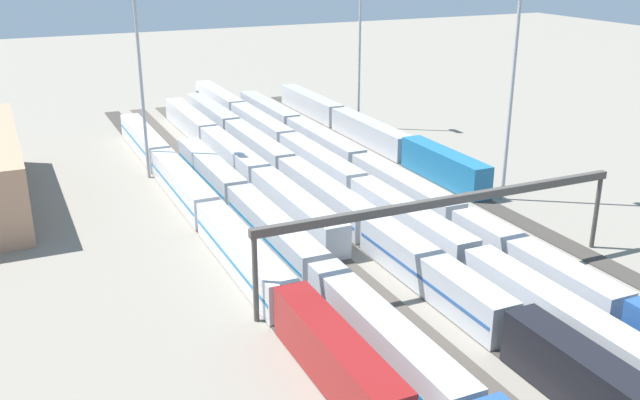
{
  "coord_description": "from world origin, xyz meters",
  "views": [
    {
      "loc": [
        -73.52,
        37.99,
        31.87
      ],
      "look_at": [
        0.31,
        4.19,
        2.5
      ],
      "focal_mm": 40.33,
      "sensor_mm": 36.0,
      "label": 1
    }
  ],
  "objects_px": {
    "train_on_track_2": "(398,187)",
    "train_on_track_7": "(203,209)",
    "light_mast_2": "(360,22)",
    "train_on_track_4": "(317,190)",
    "train_on_track_5": "(232,156)",
    "train_on_track_3": "(351,185)",
    "train_on_track_6": "(311,267)",
    "light_mast_1": "(139,55)",
    "light_mast_0": "(515,52)",
    "train_on_track_0": "(366,130)",
    "signal_gantry": "(447,207)"
  },
  "relations": [
    {
      "from": "train_on_track_5",
      "to": "train_on_track_4",
      "type": "bearing_deg",
      "value": -165.26
    },
    {
      "from": "train_on_track_6",
      "to": "train_on_track_3",
      "type": "xyz_separation_m",
      "value": [
        20.77,
        -15.0,
        -0.03
      ]
    },
    {
      "from": "light_mast_0",
      "to": "signal_gantry",
      "type": "xyz_separation_m",
      "value": [
        -16.82,
        20.56,
        -11.33
      ]
    },
    {
      "from": "train_on_track_7",
      "to": "train_on_track_3",
      "type": "bearing_deg",
      "value": -87.61
    },
    {
      "from": "train_on_track_6",
      "to": "train_on_track_4",
      "type": "height_order",
      "value": "same"
    },
    {
      "from": "train_on_track_3",
      "to": "train_on_track_5",
      "type": "bearing_deg",
      "value": 27.89
    },
    {
      "from": "train_on_track_6",
      "to": "signal_gantry",
      "type": "bearing_deg",
      "value": -108.4
    },
    {
      "from": "train_on_track_3",
      "to": "train_on_track_7",
      "type": "bearing_deg",
      "value": 92.39
    },
    {
      "from": "train_on_track_5",
      "to": "light_mast_2",
      "type": "distance_m",
      "value": 36.23
    },
    {
      "from": "train_on_track_4",
      "to": "train_on_track_3",
      "type": "bearing_deg",
      "value": -88.76
    },
    {
      "from": "train_on_track_3",
      "to": "light_mast_0",
      "type": "xyz_separation_m",
      "value": [
        -8.1,
        -18.06,
        17.02
      ]
    },
    {
      "from": "light_mast_2",
      "to": "signal_gantry",
      "type": "xyz_separation_m",
      "value": [
        -58.68,
        21.07,
        -10.89
      ]
    },
    {
      "from": "light_mast_0",
      "to": "light_mast_2",
      "type": "bearing_deg",
      "value": -0.7
    },
    {
      "from": "train_on_track_6",
      "to": "light_mast_0",
      "type": "bearing_deg",
      "value": -69.04
    },
    {
      "from": "train_on_track_0",
      "to": "train_on_track_4",
      "type": "distance_m",
      "value": 31.52
    },
    {
      "from": "train_on_track_2",
      "to": "train_on_track_7",
      "type": "distance_m",
      "value": 25.14
    },
    {
      "from": "signal_gantry",
      "to": "train_on_track_2",
      "type": "bearing_deg",
      "value": -19.26
    },
    {
      "from": "train_on_track_5",
      "to": "light_mast_1",
      "type": "bearing_deg",
      "value": 83.24
    },
    {
      "from": "train_on_track_7",
      "to": "light_mast_2",
      "type": "distance_m",
      "value": 54.38
    },
    {
      "from": "train_on_track_3",
      "to": "train_on_track_4",
      "type": "xyz_separation_m",
      "value": [
        -0.11,
        5.0,
        0.02
      ]
    },
    {
      "from": "train_on_track_7",
      "to": "light_mast_1",
      "type": "distance_m",
      "value": 26.16
    },
    {
      "from": "signal_gantry",
      "to": "light_mast_0",
      "type": "bearing_deg",
      "value": -50.7
    },
    {
      "from": "train_on_track_7",
      "to": "light_mast_2",
      "type": "height_order",
      "value": "light_mast_2"
    },
    {
      "from": "train_on_track_0",
      "to": "signal_gantry",
      "type": "relative_size",
      "value": 1.66
    },
    {
      "from": "light_mast_2",
      "to": "train_on_track_4",
      "type": "bearing_deg",
      "value": 145.16
    },
    {
      "from": "train_on_track_5",
      "to": "train_on_track_3",
      "type": "distance_m",
      "value": 21.38
    },
    {
      "from": "train_on_track_2",
      "to": "train_on_track_6",
      "type": "distance_m",
      "value": 26.44
    },
    {
      "from": "train_on_track_3",
      "to": "light_mast_1",
      "type": "distance_m",
      "value": 33.67
    },
    {
      "from": "train_on_track_3",
      "to": "train_on_track_0",
      "type": "bearing_deg",
      "value": -31.74
    },
    {
      "from": "light_mast_0",
      "to": "light_mast_1",
      "type": "bearing_deg",
      "value": 54.68
    },
    {
      "from": "signal_gantry",
      "to": "train_on_track_3",
      "type": "bearing_deg",
      "value": -5.73
    },
    {
      "from": "train_on_track_3",
      "to": "signal_gantry",
      "type": "relative_size",
      "value": 3.48
    },
    {
      "from": "train_on_track_2",
      "to": "train_on_track_7",
      "type": "relative_size",
      "value": 1.27
    },
    {
      "from": "train_on_track_6",
      "to": "light_mast_1",
      "type": "relative_size",
      "value": 3.33
    },
    {
      "from": "train_on_track_7",
      "to": "signal_gantry",
      "type": "xyz_separation_m",
      "value": [
        -24.09,
        -17.5,
        5.65
      ]
    },
    {
      "from": "light_mast_2",
      "to": "train_on_track_5",
      "type": "bearing_deg",
      "value": 117.47
    },
    {
      "from": "train_on_track_4",
      "to": "light_mast_1",
      "type": "xyz_separation_m",
      "value": [
        20.44,
        17.07,
        15.26
      ]
    },
    {
      "from": "train_on_track_0",
      "to": "light_mast_1",
      "type": "relative_size",
      "value": 2.44
    },
    {
      "from": "light_mast_1",
      "to": "train_on_track_0",
      "type": "bearing_deg",
      "value": -83.96
    },
    {
      "from": "train_on_track_2",
      "to": "train_on_track_4",
      "type": "height_order",
      "value": "same"
    },
    {
      "from": "train_on_track_7",
      "to": "light_mast_0",
      "type": "xyz_separation_m",
      "value": [
        -7.27,
        -38.06,
        16.98
      ]
    },
    {
      "from": "train_on_track_7",
      "to": "train_on_track_6",
      "type": "relative_size",
      "value": 1.0
    },
    {
      "from": "train_on_track_7",
      "to": "train_on_track_6",
      "type": "distance_m",
      "value": 20.55
    },
    {
      "from": "train_on_track_5",
      "to": "train_on_track_4",
      "type": "xyz_separation_m",
      "value": [
        -19.01,
        -5.0,
        0.04
      ]
    },
    {
      "from": "light_mast_1",
      "to": "light_mast_2",
      "type": "bearing_deg",
      "value": -71.72
    },
    {
      "from": "train_on_track_6",
      "to": "train_on_track_5",
      "type": "bearing_deg",
      "value": -7.18
    },
    {
      "from": "light_mast_0",
      "to": "signal_gantry",
      "type": "relative_size",
      "value": 0.76
    },
    {
      "from": "train_on_track_6",
      "to": "train_on_track_3",
      "type": "bearing_deg",
      "value": -35.84
    },
    {
      "from": "train_on_track_2",
      "to": "train_on_track_0",
      "type": "bearing_deg",
      "value": -19.84
    },
    {
      "from": "train_on_track_6",
      "to": "train_on_track_4",
      "type": "relative_size",
      "value": 0.79
    }
  ]
}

